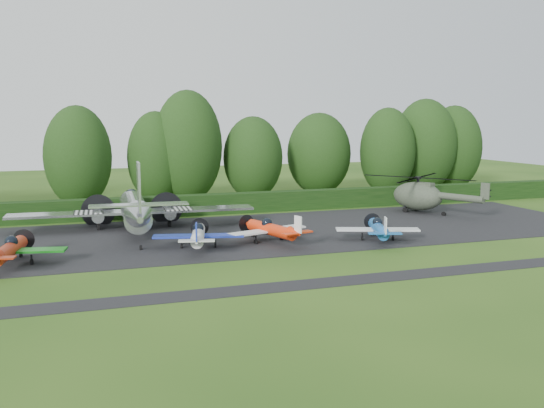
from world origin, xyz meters
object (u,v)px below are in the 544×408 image
object	(u,v)px
light_plane_red	(9,250)
light_plane_white	(198,235)
light_plane_blue	(378,228)
sign_board	(448,191)
transport_plane	(135,210)
light_plane_orange	(271,229)
helicopter	(418,193)

from	to	relation	value
light_plane_red	light_plane_white	size ratio (longest dim) A/B	1.04
light_plane_white	light_plane_blue	world-z (taller)	light_plane_white
light_plane_white	sign_board	distance (m)	35.28
transport_plane	light_plane_red	xyz separation A→B (m)	(-9.06, -9.81, -0.75)
light_plane_white	light_plane_blue	xyz separation A→B (m)	(13.85, -1.76, -0.03)
light_plane_orange	helicopter	distance (m)	20.92
helicopter	light_plane_blue	bearing A→B (deg)	-108.61
light_plane_white	light_plane_orange	distance (m)	5.79
sign_board	light_plane_orange	bearing A→B (deg)	-156.38
sign_board	helicopter	bearing A→B (deg)	-149.28
helicopter	transport_plane	bearing A→B (deg)	-153.33
transport_plane	light_plane_red	distance (m)	13.37
transport_plane	sign_board	distance (m)	36.10
light_plane_red	light_plane_blue	world-z (taller)	light_plane_red
light_plane_white	helicopter	distance (m)	26.37
light_plane_white	light_plane_blue	distance (m)	13.96
light_plane_orange	light_plane_blue	distance (m)	8.35
light_plane_white	light_plane_blue	bearing A→B (deg)	-20.83
light_plane_blue	transport_plane	bearing A→B (deg)	129.65
light_plane_white	light_plane_blue	size ratio (longest dim) A/B	1.03
light_plane_red	sign_board	xyz separation A→B (m)	(44.55, 16.35, 0.19)
light_plane_red	helicopter	distance (m)	38.77
transport_plane	sign_board	xyz separation A→B (m)	(35.50, 6.53, -0.55)
transport_plane	light_plane_white	bearing A→B (deg)	-70.25
light_plane_orange	helicopter	world-z (taller)	helicopter
transport_plane	light_plane_orange	size ratio (longest dim) A/B	2.94
transport_plane	helicopter	bearing A→B (deg)	-0.92
light_plane_blue	helicopter	xyz separation A→B (m)	(10.67, 11.42, 0.94)
transport_plane	sign_board	size ratio (longest dim) A/B	6.07
light_plane_red	light_plane_orange	world-z (taller)	light_plane_red
light_plane_orange	sign_board	xyz separation A→B (m)	(26.10, 14.70, 0.23)
transport_plane	light_plane_blue	distance (m)	20.31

